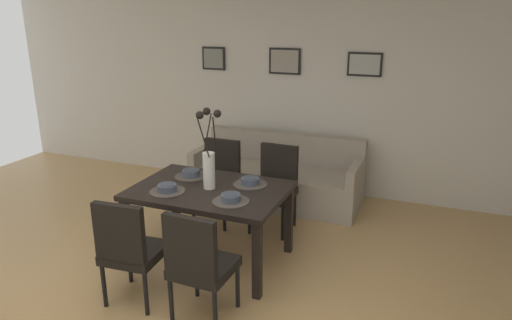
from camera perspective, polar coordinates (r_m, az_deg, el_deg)
The scene contains 19 objects.
back_wall_panel at distance 6.15m, azimuth 5.34°, elevation 8.29°, with size 9.00×0.10×2.60m, color silver.
dining_table at distance 4.38m, azimuth -5.63°, elevation -4.45°, with size 1.40×0.98×0.74m.
dining_chair_near_left at distance 3.92m, azimuth -15.17°, elevation -10.16°, with size 0.47×0.47×0.92m.
dining_chair_near_right at distance 5.30m, azimuth -4.56°, elevation -2.06°, with size 0.44×0.44×0.92m.
dining_chair_far_left at distance 3.61m, azimuth -6.98°, elevation -12.15°, with size 0.45×0.45×0.92m.
dining_chair_far_right at distance 5.09m, azimuth 2.36°, elevation -2.88°, with size 0.45×0.45×0.92m.
centerpiece_vase at distance 4.26m, azimuth -5.76°, elevation 0.16°, with size 0.21×0.23×0.73m.
placemat_near_left at distance 4.32m, azimuth -10.72°, elevation -3.75°, with size 0.32×0.32×0.01m, color #4C4742.
bowl_near_left at distance 4.31m, azimuth -10.75°, elevation -3.29°, with size 0.17×0.17×0.07m.
placemat_near_right at distance 4.67m, azimuth -7.89°, elevation -1.94°, with size 0.32×0.32×0.01m, color #4C4742.
bowl_near_right at distance 4.66m, azimuth -7.91°, elevation -1.51°, with size 0.17×0.17×0.07m.
placemat_far_left at distance 4.04m, azimuth -3.08°, elevation -5.01°, with size 0.32×0.32×0.01m, color #4C4742.
bowl_far_left at distance 4.02m, azimuth -3.09°, elevation -4.52°, with size 0.17×0.17×0.07m.
placemat_far_right at distance 4.41m, azimuth -0.72°, elevation -2.97°, with size 0.32×0.32×0.01m, color #4C4742.
bowl_far_right at distance 4.40m, azimuth -0.72°, elevation -2.51°, with size 0.17×0.17×0.07m.
sofa at distance 5.93m, azimuth 2.67°, elevation -2.24°, with size 2.07×0.84×0.80m.
framed_picture_left at distance 6.47m, azimuth -5.17°, elevation 12.20°, with size 0.33×0.03×0.30m.
framed_picture_center at distance 6.09m, azimuth 3.51°, elevation 11.90°, with size 0.41×0.03×0.33m.
framed_picture_right at distance 5.86m, azimuth 13.07°, elevation 11.25°, with size 0.41×0.03×0.28m.
Camera 1 is at (1.69, -2.58, 2.30)m, focal length 32.92 mm.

